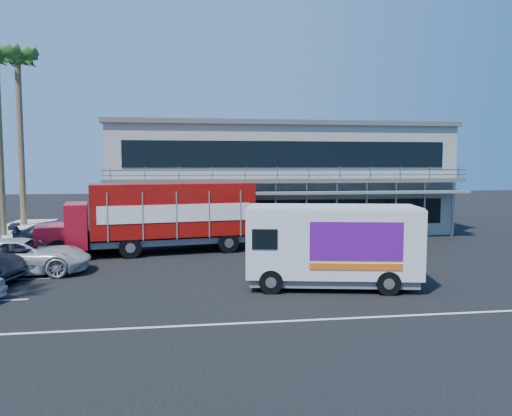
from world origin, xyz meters
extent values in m
plane|color=black|center=(0.00, 0.00, 0.00)|extent=(120.00, 120.00, 0.00)
cube|color=#9EA496|center=(3.00, 15.00, 3.50)|extent=(22.00, 10.00, 7.00)
cube|color=#515454|center=(3.00, 15.00, 7.15)|extent=(22.40, 10.40, 0.30)
cube|color=#515454|center=(3.00, 9.40, 3.60)|extent=(22.00, 1.20, 0.25)
cube|color=gray|center=(3.00, 8.85, 4.10)|extent=(22.00, 0.08, 0.90)
cube|color=slate|center=(3.00, 9.10, 2.90)|extent=(22.00, 1.80, 0.15)
cube|color=black|center=(3.00, 9.98, 1.60)|extent=(20.00, 0.06, 1.60)
cube|color=black|center=(3.00, 9.98, 5.20)|extent=(20.00, 0.06, 1.60)
cylinder|color=brown|center=(-14.70, 13.00, 5.50)|extent=(0.44, 0.44, 11.00)
cylinder|color=brown|center=(-15.10, 18.50, 6.00)|extent=(0.44, 0.44, 12.00)
sphere|color=#144918|center=(-15.10, 18.50, 12.20)|extent=(1.10, 1.10, 1.10)
cube|color=#A70D1C|center=(-9.81, 5.24, 1.03)|extent=(1.80, 2.53, 1.24)
cube|color=#A70D1C|center=(-8.69, 5.42, 1.60)|extent=(1.44, 2.72, 2.17)
cube|color=black|center=(-8.69, 5.42, 2.22)|extent=(0.41, 2.17, 0.72)
cube|color=#931109|center=(-4.00, 6.19, 2.27)|extent=(8.57, 3.89, 2.69)
cube|color=slate|center=(-4.00, 6.19, 0.67)|extent=(8.51, 3.50, 0.31)
cube|color=white|center=(-3.79, 4.90, 2.17)|extent=(7.51, 1.26, 0.88)
cube|color=white|center=(-4.21, 7.47, 2.17)|extent=(7.51, 1.26, 0.88)
cylinder|color=black|center=(-9.32, 4.16, 0.54)|extent=(1.11, 0.45, 1.07)
cylinder|color=black|center=(-9.69, 6.41, 0.54)|extent=(1.11, 0.45, 1.07)
cylinder|color=black|center=(-6.06, 4.70, 0.54)|extent=(1.11, 0.45, 1.07)
cylinder|color=black|center=(-6.43, 6.94, 0.54)|extent=(1.11, 0.45, 1.07)
cylinder|color=black|center=(-1.17, 5.50, 0.54)|extent=(1.11, 0.45, 1.07)
cylinder|color=black|center=(-1.53, 7.74, 0.54)|extent=(1.11, 0.45, 1.07)
cube|color=silver|center=(2.00, -2.33, 1.75)|extent=(6.60, 3.33, 2.52)
cube|color=slate|center=(2.00, -2.33, 0.36)|extent=(6.31, 3.07, 0.31)
cube|color=black|center=(-1.07, -1.73, 2.02)|extent=(0.40, 1.75, 0.85)
cube|color=silver|center=(2.00, -2.33, 3.04)|extent=(6.46, 3.27, 0.07)
cube|color=#580E82|center=(2.49, -3.54, 1.93)|extent=(3.18, 0.65, 1.35)
cube|color=#580E82|center=(2.92, -1.39, 1.93)|extent=(3.18, 0.65, 1.35)
cube|color=#F2590C|center=(2.49, -3.55, 1.03)|extent=(3.18, 0.64, 0.22)
cylinder|color=black|center=(-0.39, -2.83, 0.43)|extent=(0.90, 0.44, 0.86)
cylinder|color=black|center=(-0.02, -0.96, 0.43)|extent=(0.90, 0.44, 0.86)
cylinder|color=black|center=(3.67, -3.63, 0.43)|extent=(0.90, 0.44, 0.86)
cylinder|color=black|center=(4.04, -1.76, 0.43)|extent=(0.90, 0.44, 0.86)
imported|color=#BABABC|center=(-10.12, 1.82, 0.75)|extent=(5.43, 2.59, 1.50)
imported|color=#2C2F3B|center=(-9.50, 7.21, 0.80)|extent=(5.86, 3.27, 1.60)
imported|color=gray|center=(-9.50, 8.91, 0.68)|extent=(4.28, 2.78, 1.36)
camera|label=1|loc=(-3.44, -20.04, 4.63)|focal=35.00mm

